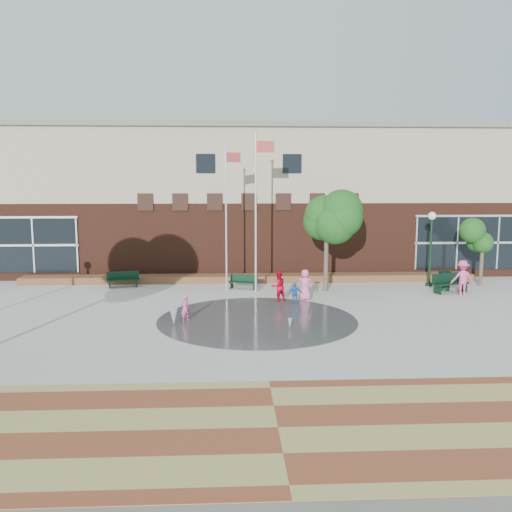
{
  "coord_description": "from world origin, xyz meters",
  "views": [
    {
      "loc": [
        -1.11,
        -19.2,
        5.9
      ],
      "look_at": [
        0.0,
        4.0,
        2.6
      ],
      "focal_mm": 38.0,
      "sensor_mm": 36.0,
      "label": 1
    }
  ],
  "objects_px": {
    "child_splash": "(185,308)",
    "flagpole_left": "(227,211)",
    "trash_can": "(444,281)",
    "bench_left": "(123,282)",
    "flagpole_right": "(257,204)"
  },
  "relations": [
    {
      "from": "child_splash",
      "to": "flagpole_left",
      "type": "bearing_deg",
      "value": -139.33
    },
    {
      "from": "trash_can",
      "to": "child_splash",
      "type": "bearing_deg",
      "value": -156.73
    },
    {
      "from": "bench_left",
      "to": "flagpole_left",
      "type": "bearing_deg",
      "value": -25.75
    },
    {
      "from": "flagpole_right",
      "to": "bench_left",
      "type": "distance_m",
      "value": 8.63
    },
    {
      "from": "flagpole_right",
      "to": "bench_left",
      "type": "xyz_separation_m",
      "value": [
        -7.27,
        1.62,
        -4.35
      ]
    },
    {
      "from": "flagpole_right",
      "to": "child_splash",
      "type": "distance_m",
      "value": 7.82
    },
    {
      "from": "bench_left",
      "to": "child_splash",
      "type": "relative_size",
      "value": 1.6
    },
    {
      "from": "flagpole_right",
      "to": "flagpole_left",
      "type": "bearing_deg",
      "value": 172.16
    },
    {
      "from": "flagpole_left",
      "to": "flagpole_right",
      "type": "xyz_separation_m",
      "value": [
        1.54,
        -0.31,
        0.35
      ]
    },
    {
      "from": "flagpole_right",
      "to": "trash_can",
      "type": "height_order",
      "value": "flagpole_right"
    },
    {
      "from": "trash_can",
      "to": "flagpole_right",
      "type": "bearing_deg",
      "value": 179.42
    },
    {
      "from": "bench_left",
      "to": "child_splash",
      "type": "xyz_separation_m",
      "value": [
        4.0,
        -7.43,
        0.28
      ]
    },
    {
      "from": "trash_can",
      "to": "child_splash",
      "type": "distance_m",
      "value": 14.45
    },
    {
      "from": "flagpole_right",
      "to": "bench_left",
      "type": "height_order",
      "value": "flagpole_right"
    },
    {
      "from": "bench_left",
      "to": "trash_can",
      "type": "bearing_deg",
      "value": -18.57
    }
  ]
}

